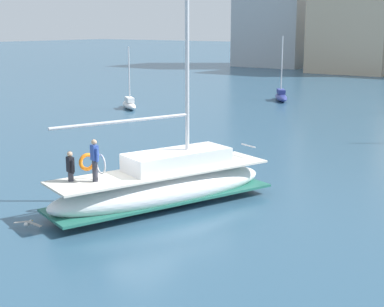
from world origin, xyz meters
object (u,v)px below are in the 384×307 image
at_px(moored_ketch_distant, 281,96).
at_px(seagull, 28,223).
at_px(main_sailboat, 164,184).
at_px(moored_sloop_far, 129,104).

distance_m(moored_ketch_distant, seagull, 38.28).
relative_size(main_sailboat, seagull, 11.24).
distance_m(main_sailboat, moored_sloop_far, 27.75).
height_order(moored_sloop_far, seagull, moored_sloop_far).
bearing_deg(moored_ketch_distant, moored_sloop_far, -122.99).
height_order(moored_sloop_far, moored_ketch_distant, moored_ketch_distant).
bearing_deg(seagull, moored_sloop_far, 125.32).
relative_size(moored_ketch_distant, seagull, 5.39).
distance_m(main_sailboat, moored_ketch_distant, 34.14).
height_order(moored_ketch_distant, seagull, moored_ketch_distant).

